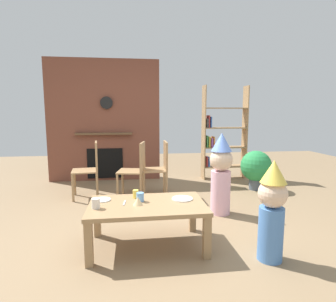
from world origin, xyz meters
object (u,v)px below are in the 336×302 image
object	(u,v)px
dining_chair_left	(91,166)
potted_plant_tall	(256,167)
child_in_pink	(221,172)
dining_chair_right	(160,165)
paper_cup_near_right	(96,203)
coffee_table	(147,210)
paper_plate_front	(182,199)
bookshelf	(221,136)
paper_cup_near_left	(136,194)
birthday_cake_slice	(138,201)
dining_chair_middle	(137,167)
paper_plate_rear	(102,200)
paper_cup_center	(140,197)
child_with_cone_hat	(272,208)

from	to	relation	value
dining_chair_left	potted_plant_tall	xyz separation A→B (m)	(2.83, 0.08, -0.10)
child_in_pink	dining_chair_left	distance (m)	2.08
dining_chair_right	potted_plant_tall	bearing A→B (deg)	-173.74
paper_cup_near_right	potted_plant_tall	bearing A→B (deg)	37.71
coffee_table	potted_plant_tall	bearing A→B (deg)	42.67
dining_chair_right	paper_cup_near_right	bearing A→B (deg)	66.73
paper_plate_front	child_in_pink	bearing A→B (deg)	47.55
bookshelf	paper_cup_near_left	bearing A→B (deg)	-124.69
dining_chair_left	birthday_cake_slice	bearing A→B (deg)	104.56
paper_cup_near_right	birthday_cake_slice	world-z (taller)	paper_cup_near_right
dining_chair_middle	child_in_pink	bearing A→B (deg)	154.46
dining_chair_right	bookshelf	bearing A→B (deg)	-140.89
coffee_table	paper_plate_rear	bearing A→B (deg)	160.66
paper_cup_center	coffee_table	bearing A→B (deg)	-48.94
coffee_table	paper_plate_front	bearing A→B (deg)	13.66
paper_plate_front	paper_cup_near_left	bearing A→B (deg)	167.40
paper_plate_front	child_in_pink	world-z (taller)	child_in_pink
paper_cup_center	child_with_cone_hat	size ratio (longest dim) A/B	0.10
paper_cup_near_right	birthday_cake_slice	distance (m)	0.40
potted_plant_tall	paper_cup_center	bearing A→B (deg)	-139.47
bookshelf	dining_chair_right	world-z (taller)	bookshelf
paper_cup_near_right	coffee_table	bearing A→B (deg)	9.22
paper_cup_near_right	child_in_pink	distance (m)	1.76
birthday_cake_slice	dining_chair_right	bearing A→B (deg)	77.14
coffee_table	potted_plant_tall	xyz separation A→B (m)	(2.03, 1.87, 0.02)
bookshelf	paper_plate_rear	bearing A→B (deg)	-129.18
paper_cup_near_right	dining_chair_middle	size ratio (longest dim) A/B	0.11
child_with_cone_hat	dining_chair_middle	size ratio (longest dim) A/B	1.05
paper_cup_center	paper_plate_front	xyz separation A→B (m)	(0.44, 0.01, -0.04)
bookshelf	paper_plate_rear	distance (m)	3.42
paper_cup_near_left	paper_plate_rear	size ratio (longest dim) A/B	0.49
paper_cup_near_right	potted_plant_tall	size ratio (longest dim) A/B	0.14
bookshelf	dining_chair_right	xyz separation A→B (m)	(-1.38, -1.09, -0.37)
birthday_cake_slice	potted_plant_tall	distance (m)	2.85
paper_cup_center	paper_plate_rear	xyz separation A→B (m)	(-0.39, 0.08, -0.04)
dining_chair_right	potted_plant_tall	xyz separation A→B (m)	(1.72, 0.17, -0.10)
paper_plate_rear	dining_chair_left	xyz separation A→B (m)	(-0.34, 1.63, 0.05)
dining_chair_left	dining_chair_right	xyz separation A→B (m)	(1.10, -0.08, 0.00)
dining_chair_right	paper_cup_near_left	bearing A→B (deg)	75.34
birthday_cake_slice	paper_cup_center	bearing A→B (deg)	76.88
dining_chair_middle	potted_plant_tall	xyz separation A→B (m)	(2.10, 0.24, -0.10)
coffee_table	paper_cup_center	world-z (taller)	paper_cup_center
paper_cup_near_right	paper_cup_center	world-z (taller)	paper_cup_near_right
paper_plate_rear	potted_plant_tall	world-z (taller)	potted_plant_tall
birthday_cake_slice	paper_cup_near_right	bearing A→B (deg)	-173.37
dining_chair_middle	dining_chair_right	world-z (taller)	same
paper_cup_center	dining_chair_left	distance (m)	1.86
bookshelf	paper_cup_center	xyz separation A→B (m)	(-1.75, -2.72, -0.38)
paper_cup_center	child_with_cone_hat	xyz separation A→B (m)	(1.18, -0.49, -0.00)
paper_cup_near_right	child_in_pink	world-z (taller)	child_in_pink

